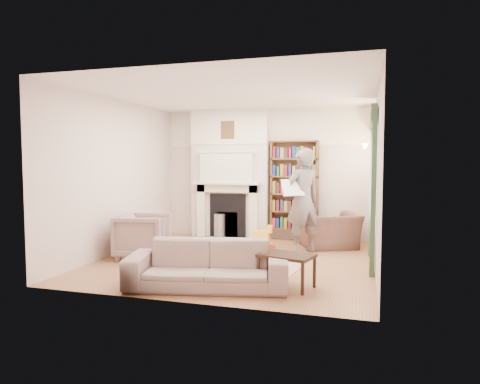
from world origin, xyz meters
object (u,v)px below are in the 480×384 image
(man_reading, at_px, (303,201))
(rocking_horse, at_px, (261,236))
(armchair_reading, at_px, (330,230))
(sofa, at_px, (208,265))
(paraffin_heater, at_px, (220,227))
(bookcase, at_px, (294,185))
(armchair_left, at_px, (143,236))
(coffee_table, at_px, (286,271))

(man_reading, distance_m, rocking_horse, 1.11)
(armchair_reading, distance_m, rocking_horse, 1.34)
(sofa, bearing_deg, rocking_horse, 76.26)
(paraffin_heater, relative_size, rocking_horse, 1.06)
(bookcase, height_order, man_reading, bookcase)
(paraffin_heater, bearing_deg, bookcase, 11.47)
(bookcase, relative_size, rocking_horse, 3.56)
(armchair_reading, bearing_deg, bookcase, -59.13)
(paraffin_heater, distance_m, rocking_horse, 1.27)
(armchair_left, height_order, coffee_table, armchair_left)
(armchair_reading, relative_size, armchair_left, 1.23)
(sofa, relative_size, man_reading, 1.10)
(man_reading, bearing_deg, sofa, 28.56)
(paraffin_heater, bearing_deg, armchair_left, -109.15)
(bookcase, distance_m, rocking_horse, 1.44)
(coffee_table, xyz_separation_m, rocking_horse, (-0.93, 2.44, 0.00))
(rocking_horse, bearing_deg, armchair_reading, 24.86)
(sofa, relative_size, coffee_table, 3.02)
(man_reading, xyz_separation_m, paraffin_heater, (-1.90, 0.84, -0.68))
(sofa, height_order, man_reading, man_reading)
(armchair_reading, distance_m, sofa, 3.43)
(coffee_table, height_order, paraffin_heater, paraffin_heater)
(coffee_table, xyz_separation_m, paraffin_heater, (-2.01, 3.10, 0.05))
(armchair_reading, bearing_deg, man_reading, 29.37)
(bookcase, relative_size, armchair_left, 2.18)
(bookcase, distance_m, armchair_left, 3.37)
(bookcase, xyz_separation_m, armchair_left, (-2.27, -2.36, -0.79))
(armchair_reading, relative_size, sofa, 0.49)
(coffee_table, distance_m, paraffin_heater, 3.69)
(paraffin_heater, bearing_deg, rocking_horse, -31.47)
(paraffin_heater, xyz_separation_m, rocking_horse, (1.08, -0.66, -0.05))
(bookcase, relative_size, armchair_reading, 1.78)
(man_reading, height_order, paraffin_heater, man_reading)
(rocking_horse, bearing_deg, bookcase, 70.54)
(paraffin_heater, height_order, rocking_horse, paraffin_heater)
(sofa, relative_size, paraffin_heater, 3.84)
(sofa, bearing_deg, paraffin_heater, 94.37)
(armchair_left, xyz_separation_m, paraffin_heater, (0.71, 2.04, -0.11))
(paraffin_heater, bearing_deg, armchair_reading, -5.93)
(armchair_left, height_order, paraffin_heater, armchair_left)
(armchair_left, distance_m, paraffin_heater, 2.16)
(armchair_left, relative_size, man_reading, 0.44)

